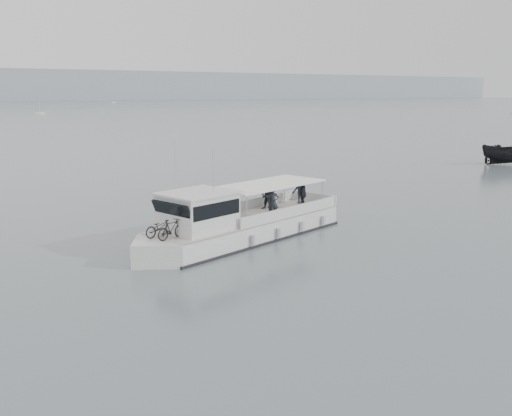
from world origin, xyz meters
TOP-DOWN VIEW (x-y plane):
  - ground at (0.00, 0.00)m, footprint 1400.00×1400.00m
  - tour_boat at (-3.79, 0.34)m, footprint 13.57×6.57m
  - dark_motorboat at (37.72, 13.04)m, footprint 6.52×5.18m

SIDE VIEW (x-z plane):
  - ground at x=0.00m, z-range 0.00..0.00m
  - tour_boat at x=-3.79m, z-range -1.92..3.80m
  - dark_motorboat at x=37.72m, z-range 0.00..2.40m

